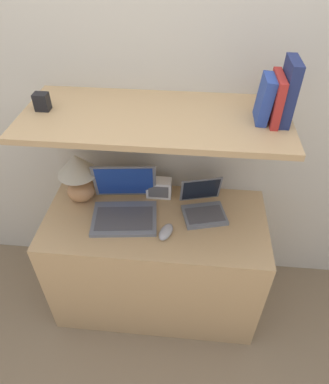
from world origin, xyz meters
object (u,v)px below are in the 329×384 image
object	(u,v)px
table_lamp	(78,174)
router_box	(158,188)
shelf_gadget	(42,102)
laptop_small	(203,206)
book_blue	(265,99)
computer_mouse	(166,232)
book_navy	(288,92)
book_red	(276,99)
laptop_large	(125,206)

from	to	relation	value
table_lamp	router_box	world-z (taller)	table_lamp
router_box	shelf_gadget	distance (m)	0.75
table_lamp	laptop_small	world-z (taller)	table_lamp
book_blue	shelf_gadget	xyz separation A→B (m)	(-0.95, 0.00, -0.06)
computer_mouse	shelf_gadget	world-z (taller)	shelf_gadget
router_box	book_navy	size ratio (longest dim) A/B	0.54
book_red	shelf_gadget	bearing A→B (deg)	180.00
computer_mouse	router_box	world-z (taller)	router_box
book_navy	shelf_gadget	bearing A→B (deg)	-180.00
book_navy	book_blue	bearing A→B (deg)	-180.00
laptop_small	book_blue	distance (m)	0.66
laptop_large	router_box	bearing A→B (deg)	45.46
shelf_gadget	book_navy	bearing A→B (deg)	0.00
book_blue	book_red	bearing A→B (deg)	0.00
computer_mouse	book_red	bearing A→B (deg)	22.34
laptop_small	shelf_gadget	distance (m)	0.94
book_navy	book_blue	size ratio (longest dim) A/B	1.36
computer_mouse	router_box	size ratio (longest dim) A/B	0.93
laptop_small	book_blue	world-z (taller)	book_blue
computer_mouse	table_lamp	bearing A→B (deg)	154.75
laptop_large	shelf_gadget	xyz separation A→B (m)	(-0.33, 0.04, 0.56)
book_blue	shelf_gadget	size ratio (longest dim) A/B	2.48
book_navy	shelf_gadget	size ratio (longest dim) A/B	3.36
laptop_small	laptop_large	bearing A→B (deg)	-173.20
table_lamp	computer_mouse	world-z (taller)	table_lamp
table_lamp	laptop_large	world-z (taller)	table_lamp
laptop_large	computer_mouse	bearing A→B (deg)	-29.94
laptop_large	computer_mouse	distance (m)	0.27
book_red	shelf_gadget	world-z (taller)	book_red
router_box	book_navy	xyz separation A→B (m)	(0.54, -0.12, 0.64)
book_red	book_blue	xyz separation A→B (m)	(-0.04, 0.00, -0.00)
laptop_large	book_navy	xyz separation A→B (m)	(0.70, 0.04, 0.65)
computer_mouse	router_box	distance (m)	0.31
laptop_large	book_blue	size ratio (longest dim) A/B	1.94
computer_mouse	book_navy	world-z (taller)	book_navy
laptop_large	shelf_gadget	bearing A→B (deg)	172.65
laptop_large	shelf_gadget	size ratio (longest dim) A/B	4.81
laptop_large	laptop_small	world-z (taller)	laptop_large
table_lamp	computer_mouse	distance (m)	0.57
shelf_gadget	laptop_small	bearing A→B (deg)	0.50
laptop_small	book_navy	distance (m)	0.72
book_blue	book_navy	bearing A→B (deg)	0.00
book_navy	book_red	bearing A→B (deg)	-180.00
computer_mouse	book_blue	distance (m)	0.77
book_blue	shelf_gadget	distance (m)	0.95
book_navy	book_red	distance (m)	0.05
laptop_large	computer_mouse	world-z (taller)	laptop_large
book_red	laptop_large	bearing A→B (deg)	-176.29
laptop_small	book_navy	xyz separation A→B (m)	(0.29, -0.01, 0.66)
book_blue	table_lamp	bearing A→B (deg)	176.36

